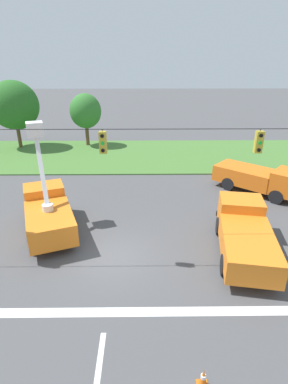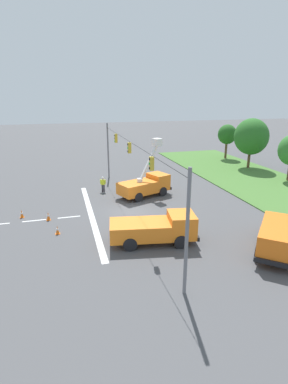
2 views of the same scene
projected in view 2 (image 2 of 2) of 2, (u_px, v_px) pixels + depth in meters
The scene contains 13 objects.
ground_plane at pixel (131, 211), 28.64m from camera, with size 200.00×200.00×0.00m, color #4C4C4F.
lane_markings at pixel (75, 216), 27.29m from camera, with size 17.60×15.25×0.01m.
signal_gantry at pixel (130, 165), 27.32m from camera, with size 26.20×0.33×7.20m.
tree_far_west at pixel (227, 135), 51.06m from camera, with size 3.23×3.11×5.91m.
tree_west at pixel (251, 137), 44.09m from camera, with size 5.42×4.75×7.42m.
utility_truck_bucket_lift at pixel (146, 184), 32.57m from camera, with size 4.35×6.29×6.16m.
utility_truck_support_near at pixel (278, 237), 20.82m from camera, with size 6.39×6.11×2.15m.
utility_truck_support_far at pixel (156, 228), 22.17m from camera, with size 3.49×6.74×2.22m.
road_worker at pixel (103, 183), 34.08m from camera, with size 0.38×0.61×1.77m.
traffic_cone_foreground_left at pixel (143, 181), 37.49m from camera, with size 0.36×0.36×0.62m.
traffic_cone_foreground_right at pixel (57, 230), 23.76m from camera, with size 0.36×0.36×0.71m.
traffic_cone_mid_left at pixel (48, 216), 26.40m from camera, with size 0.36×0.36×0.78m.
traffic_cone_mid_right at pixel (22, 214), 26.97m from camera, with size 0.36×0.36×0.74m.
Camera 2 is at (26.06, -5.97, 10.49)m, focal length 28.00 mm.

